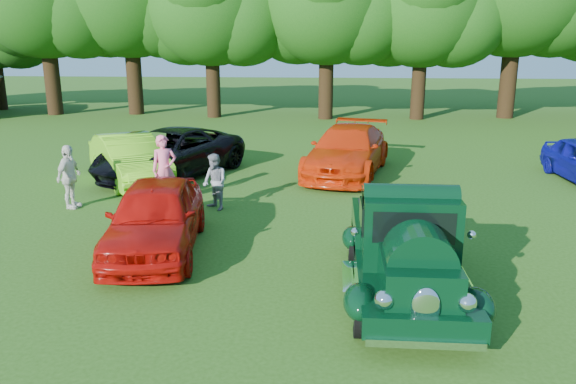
# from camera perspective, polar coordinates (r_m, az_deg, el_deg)

# --- Properties ---
(ground) EXTENTS (120.00, 120.00, 0.00)m
(ground) POSITION_cam_1_polar(r_m,az_deg,el_deg) (10.98, 2.29, -8.39)
(ground) COLOR #274E12
(ground) RESTS_ON ground
(hero_pickup) EXTENTS (2.24, 4.82, 1.88)m
(hero_pickup) POSITION_cam_1_polar(r_m,az_deg,el_deg) (10.15, 11.86, -5.76)
(hero_pickup) COLOR black
(hero_pickup) RESTS_ON ground
(red_convertible) EXTENTS (2.40, 4.69, 1.53)m
(red_convertible) POSITION_cam_1_polar(r_m,az_deg,el_deg) (12.25, -13.30, -2.45)
(red_convertible) COLOR #AC0C07
(red_convertible) RESTS_ON ground
(back_car_lime) EXTENTS (3.93, 4.69, 1.51)m
(back_car_lime) POSITION_cam_1_polar(r_m,az_deg,el_deg) (18.42, -15.80, 3.22)
(back_car_lime) COLOR #65C019
(back_car_lime) RESTS_ON ground
(back_car_black) EXTENTS (4.72, 6.22, 1.57)m
(back_car_black) POSITION_cam_1_polar(r_m,az_deg,el_deg) (18.95, -11.90, 3.87)
(back_car_black) COLOR black
(back_car_black) RESTS_ON ground
(back_car_orange) EXTENTS (3.42, 5.89, 1.60)m
(back_car_orange) POSITION_cam_1_polar(r_m,az_deg,el_deg) (19.01, 6.07, 4.20)
(back_car_orange) COLOR red
(back_car_orange) RESTS_ON ground
(spectator_pink) EXTENTS (0.83, 0.74, 1.90)m
(spectator_pink) POSITION_cam_1_polar(r_m,az_deg,el_deg) (15.82, -12.44, 2.26)
(spectator_pink) COLOR #F36488
(spectator_pink) RESTS_ON ground
(spectator_grey) EXTENTS (0.92, 0.92, 1.51)m
(spectator_grey) POSITION_cam_1_polar(r_m,az_deg,el_deg) (14.98, -7.44, 1.00)
(spectator_grey) COLOR gray
(spectator_grey) RESTS_ON ground
(spectator_white) EXTENTS (0.54, 1.05, 1.72)m
(spectator_white) POSITION_cam_1_polar(r_m,az_deg,el_deg) (16.07, -21.35, 1.43)
(spectator_white) COLOR silver
(spectator_white) RESTS_ON ground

